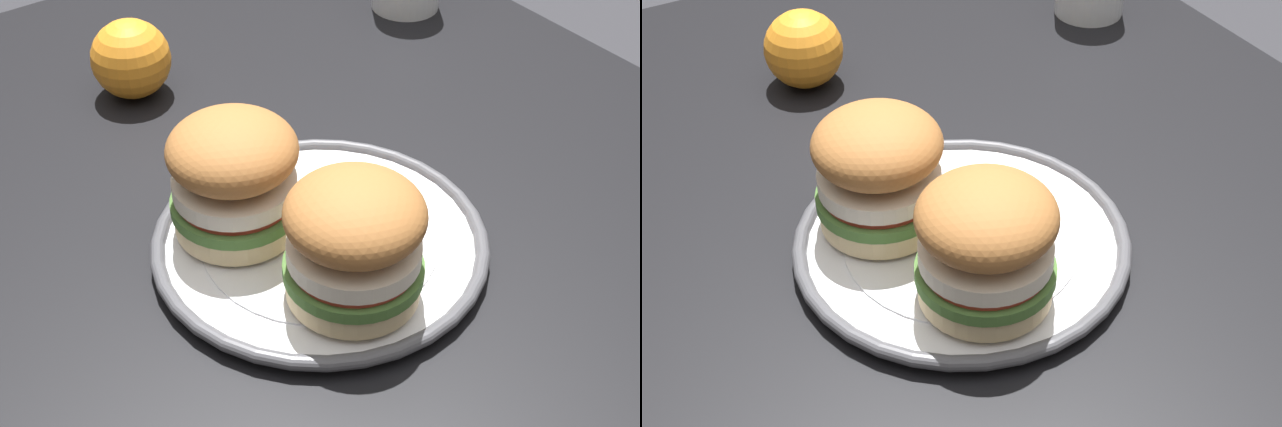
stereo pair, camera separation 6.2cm
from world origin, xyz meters
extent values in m
cube|color=black|center=(0.00, 0.00, 0.76)|extent=(1.23, 0.85, 0.03)
cube|color=black|center=(0.55, -0.37, 0.37)|extent=(0.06, 0.06, 0.74)
cylinder|color=white|center=(0.07, 0.01, 0.78)|extent=(0.25, 0.25, 0.01)
torus|color=#4C4C51|center=(0.07, 0.01, 0.79)|extent=(0.27, 0.27, 0.01)
cylinder|color=white|center=(0.07, 0.01, 0.79)|extent=(0.19, 0.19, 0.00)
cylinder|color=beige|center=(0.01, 0.03, 0.80)|extent=(0.10, 0.10, 0.02)
cylinder|color=#477033|center=(0.01, 0.03, 0.82)|extent=(0.10, 0.10, 0.01)
cylinder|color=#BC3828|center=(0.01, 0.03, 0.82)|extent=(0.09, 0.09, 0.01)
cylinder|color=silver|center=(0.01, 0.03, 0.83)|extent=(0.10, 0.10, 0.01)
ellipsoid|color=#A36633|center=(0.01, 0.03, 0.87)|extent=(0.12, 0.12, 0.05)
cylinder|color=beige|center=(0.12, 0.06, 0.80)|extent=(0.10, 0.10, 0.02)
cylinder|color=#477033|center=(0.12, 0.06, 0.82)|extent=(0.10, 0.10, 0.01)
cylinder|color=#BC3828|center=(0.12, 0.06, 0.82)|extent=(0.09, 0.09, 0.01)
cylinder|color=silver|center=(0.12, 0.06, 0.83)|extent=(0.10, 0.10, 0.01)
ellipsoid|color=#A36633|center=(0.12, 0.06, 0.87)|extent=(0.12, 0.12, 0.05)
torus|color=orange|center=(0.07, -0.01, 0.80)|extent=(0.08, 0.08, 0.01)
cylinder|color=#F4E5C6|center=(0.07, -0.01, 0.79)|extent=(0.03, 0.03, 0.00)
ellipsoid|color=orange|center=(0.09, -0.06, 0.80)|extent=(0.06, 0.04, 0.01)
sphere|color=orange|center=(0.37, 0.02, 0.81)|extent=(0.08, 0.08, 0.08)
camera|label=1|loc=(-0.38, 0.34, 1.28)|focal=52.34mm
camera|label=2|loc=(-0.41, 0.29, 1.28)|focal=52.34mm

